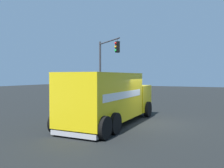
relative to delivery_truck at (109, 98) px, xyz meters
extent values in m
plane|color=black|center=(-1.96, -1.34, -1.48)|extent=(100.00, 100.00, 0.00)
cube|color=yellow|center=(-0.01, 0.71, 0.11)|extent=(2.47, 5.76, 2.49)
cube|color=yellow|center=(0.04, -3.25, -0.28)|extent=(2.42, 1.93, 1.70)
cube|color=black|center=(0.05, -4.11, 0.06)|extent=(2.02, 0.11, 0.88)
cube|color=#B2B2B7|center=(-0.04, 3.47, -1.29)|extent=(2.31, 0.23, 0.21)
cube|color=white|center=(1.20, 0.73, 0.24)|extent=(0.08, 4.81, 0.36)
cube|color=white|center=(-1.22, 0.70, 0.24)|extent=(0.08, 4.81, 0.36)
cylinder|color=black|center=(1.28, -3.18, -0.98)|extent=(0.29, 1.00, 1.00)
cylinder|color=black|center=(-1.20, -3.22, -0.98)|extent=(0.29, 1.00, 1.00)
cylinder|color=black|center=(1.21, 1.99, -0.98)|extent=(0.29, 1.00, 1.00)
cylinder|color=black|center=(-1.26, 1.96, -0.98)|extent=(0.29, 1.00, 1.00)
cylinder|color=black|center=(1.20, 3.04, -0.98)|extent=(0.29, 1.00, 1.00)
cylinder|color=black|center=(-1.28, 3.01, -0.98)|extent=(0.29, 1.00, 1.00)
cylinder|color=#38383D|center=(5.72, -9.34, 1.59)|extent=(0.20, 0.20, 6.14)
cylinder|color=#38383D|center=(4.04, -7.97, 4.41)|extent=(3.43, 2.82, 0.12)
cylinder|color=#38383D|center=(2.64, -6.83, 4.28)|extent=(0.03, 0.03, 0.25)
cube|color=black|center=(2.64, -6.83, 3.68)|extent=(0.42, 0.42, 0.95)
sphere|color=red|center=(2.75, -6.69, 4.00)|extent=(0.20, 0.20, 0.20)
sphere|color=#EFA314|center=(2.75, -6.69, 3.69)|extent=(0.20, 0.20, 0.20)
sphere|color=#19CC4C|center=(2.75, -6.69, 3.38)|extent=(0.20, 0.20, 0.20)
camera|label=1|loc=(-5.92, 11.80, 1.19)|focal=38.33mm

